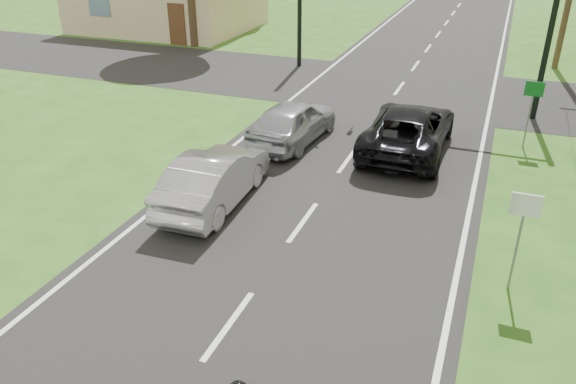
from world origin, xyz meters
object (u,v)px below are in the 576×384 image
object	(u,v)px
silver_sedan	(214,178)
silver_suv	(293,121)
dark_suv	(409,129)
sign_white	(523,219)
sign_green	(533,98)

from	to	relation	value
silver_sedan	silver_suv	world-z (taller)	silver_suv
silver_suv	dark_suv	bearing A→B (deg)	-165.37
dark_suv	silver_sedan	bearing A→B (deg)	52.91
dark_suv	sign_white	size ratio (longest dim) A/B	2.41
silver_suv	sign_white	distance (m)	8.95
sign_white	silver_sedan	bearing A→B (deg)	170.72
silver_sedan	sign_white	bearing A→B (deg)	168.48
sign_white	dark_suv	bearing A→B (deg)	116.50
silver_sedan	sign_white	xyz separation A→B (m)	(7.13, -1.17, 0.90)
silver_suv	sign_white	bearing A→B (deg)	144.41
silver_suv	sign_green	xyz separation A→B (m)	(6.96, 2.20, 0.89)
sign_green	sign_white	bearing A→B (deg)	-91.43
silver_suv	sign_white	xyz separation A→B (m)	(6.76, -5.80, 0.89)
dark_suv	sign_white	distance (m)	7.21
dark_suv	sign_white	world-z (taller)	sign_white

